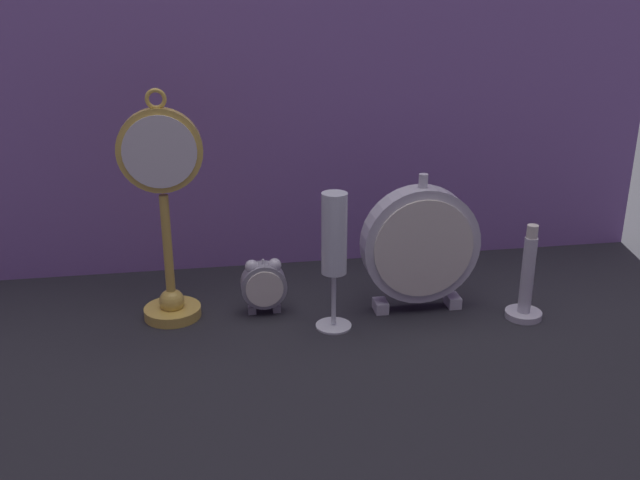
{
  "coord_description": "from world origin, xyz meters",
  "views": [
    {
      "loc": [
        -0.16,
        -0.89,
        0.5
      ],
      "look_at": [
        0.0,
        0.08,
        0.13
      ],
      "focal_mm": 40.0,
      "sensor_mm": 36.0,
      "label": 1
    }
  ],
  "objects_px": {
    "mantel_clock_silver": "(420,245)",
    "brass_candlestick": "(526,287)",
    "pocket_watch_on_stand": "(165,213)",
    "alarm_clock_twin_bell": "(264,284)",
    "champagne_flute": "(334,245)"
  },
  "relations": [
    {
      "from": "mantel_clock_silver",
      "to": "brass_candlestick",
      "type": "height_order",
      "value": "mantel_clock_silver"
    },
    {
      "from": "pocket_watch_on_stand",
      "to": "mantel_clock_silver",
      "type": "bearing_deg",
      "value": -5.18
    },
    {
      "from": "alarm_clock_twin_bell",
      "to": "brass_candlestick",
      "type": "distance_m",
      "value": 0.4
    },
    {
      "from": "alarm_clock_twin_bell",
      "to": "champagne_flute",
      "type": "relative_size",
      "value": 0.43
    },
    {
      "from": "alarm_clock_twin_bell",
      "to": "brass_candlestick",
      "type": "bearing_deg",
      "value": -11.54
    },
    {
      "from": "pocket_watch_on_stand",
      "to": "brass_candlestick",
      "type": "bearing_deg",
      "value": -9.55
    },
    {
      "from": "alarm_clock_twin_bell",
      "to": "mantel_clock_silver",
      "type": "height_order",
      "value": "mantel_clock_silver"
    },
    {
      "from": "alarm_clock_twin_bell",
      "to": "mantel_clock_silver",
      "type": "relative_size",
      "value": 0.41
    },
    {
      "from": "mantel_clock_silver",
      "to": "champagne_flute",
      "type": "height_order",
      "value": "mantel_clock_silver"
    },
    {
      "from": "mantel_clock_silver",
      "to": "champagne_flute",
      "type": "distance_m",
      "value": 0.15
    },
    {
      "from": "champagne_flute",
      "to": "mantel_clock_silver",
      "type": "bearing_deg",
      "value": 15.3
    },
    {
      "from": "alarm_clock_twin_bell",
      "to": "champagne_flute",
      "type": "distance_m",
      "value": 0.14
    },
    {
      "from": "mantel_clock_silver",
      "to": "brass_candlestick",
      "type": "distance_m",
      "value": 0.17
    },
    {
      "from": "mantel_clock_silver",
      "to": "brass_candlestick",
      "type": "bearing_deg",
      "value": -19.84
    },
    {
      "from": "alarm_clock_twin_bell",
      "to": "pocket_watch_on_stand",
      "type": "bearing_deg",
      "value": 176.11
    }
  ]
}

